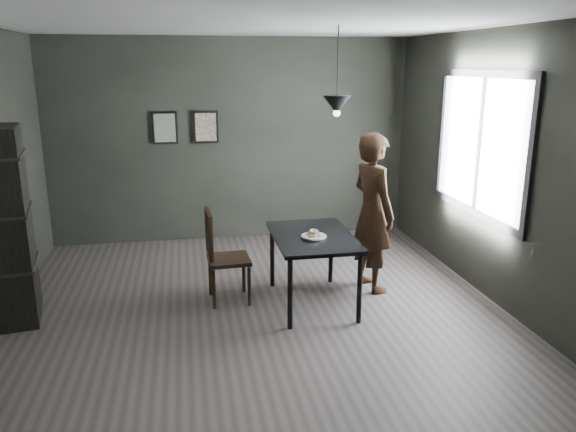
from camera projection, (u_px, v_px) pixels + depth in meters
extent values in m
plane|color=#383231|center=(256.00, 307.00, 5.83)|extent=(5.00, 5.00, 0.00)
cube|color=black|center=(232.00, 141.00, 7.83)|extent=(5.00, 0.10, 2.80)
cube|color=silver|center=(251.00, 23.00, 5.09)|extent=(5.00, 5.00, 0.02)
cube|color=white|center=(480.00, 145.00, 6.03)|extent=(0.02, 1.80, 1.40)
cube|color=black|center=(479.00, 145.00, 6.03)|extent=(0.04, 1.96, 1.56)
cube|color=black|center=(313.00, 237.00, 5.74)|extent=(0.80, 1.20, 0.04)
cylinder|color=black|center=(290.00, 294.00, 5.26)|extent=(0.05, 0.05, 0.71)
cylinder|color=black|center=(359.00, 289.00, 5.38)|extent=(0.05, 0.05, 0.71)
cylinder|color=black|center=(272.00, 256.00, 6.29)|extent=(0.05, 0.05, 0.71)
cylinder|color=black|center=(331.00, 253.00, 6.41)|extent=(0.05, 0.05, 0.71)
cylinder|color=white|center=(314.00, 237.00, 5.65)|extent=(0.23, 0.23, 0.01)
torus|color=beige|center=(318.00, 234.00, 5.65)|extent=(0.10, 0.10, 0.04)
torus|color=beige|center=(311.00, 234.00, 5.67)|extent=(0.10, 0.10, 0.04)
torus|color=beige|center=(313.00, 236.00, 5.61)|extent=(0.10, 0.10, 0.04)
torus|color=beige|center=(314.00, 232.00, 5.63)|extent=(0.12, 0.13, 0.05)
imported|color=black|center=(373.00, 213.00, 6.10)|extent=(0.57, 0.73, 1.75)
cube|color=black|center=(229.00, 260.00, 5.88)|extent=(0.45, 0.45, 0.04)
cube|color=black|center=(209.00, 234.00, 5.76)|extent=(0.06, 0.43, 0.47)
cylinder|color=black|center=(214.00, 290.00, 5.73)|extent=(0.04, 0.04, 0.42)
cylinder|color=black|center=(249.00, 287.00, 5.81)|extent=(0.04, 0.04, 0.42)
cylinder|color=black|center=(210.00, 277.00, 6.07)|extent=(0.04, 0.04, 0.42)
cylinder|color=black|center=(244.00, 274.00, 6.16)|extent=(0.04, 0.04, 0.42)
cube|color=black|center=(9.00, 227.00, 5.31)|extent=(0.46, 0.68, 1.90)
cylinder|color=black|center=(338.00, 65.00, 5.43)|extent=(0.01, 0.01, 0.75)
cone|color=black|center=(337.00, 105.00, 5.53)|extent=(0.28, 0.28, 0.18)
sphere|color=#FFE0B2|center=(337.00, 113.00, 5.55)|extent=(0.07, 0.07, 0.07)
cube|color=black|center=(165.00, 128.00, 7.59)|extent=(0.34, 0.03, 0.44)
cube|color=#456156|center=(165.00, 128.00, 7.57)|extent=(0.28, 0.01, 0.38)
cube|color=black|center=(206.00, 127.00, 7.68)|extent=(0.34, 0.03, 0.44)
cube|color=brown|center=(206.00, 127.00, 7.67)|extent=(0.28, 0.01, 0.38)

